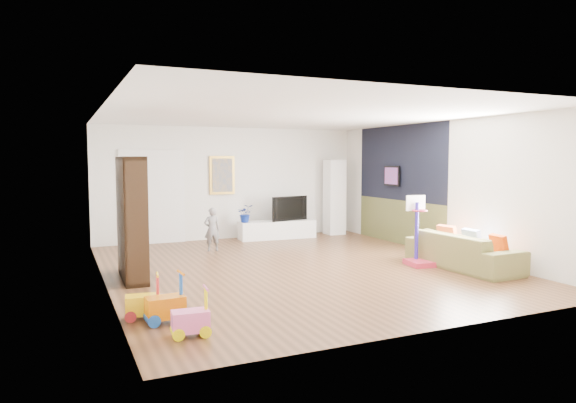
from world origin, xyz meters
name	(u,v)px	position (x,y,z in m)	size (l,w,h in m)	color
floor	(297,267)	(0.00, 0.00, 0.00)	(6.50, 7.50, 0.00)	brown
ceiling	(297,115)	(0.00, 0.00, 2.70)	(6.50, 7.50, 0.00)	white
wall_back	(232,183)	(0.00, 3.75, 1.35)	(6.50, 0.00, 2.70)	silver
wall_front	(442,211)	(0.00, -3.75, 1.35)	(6.50, 0.00, 2.70)	white
wall_left	(103,197)	(-3.25, 0.00, 1.35)	(0.00, 7.50, 2.70)	silver
wall_right	(442,188)	(3.25, 0.00, 1.35)	(0.00, 7.50, 2.70)	silver
navy_accent	(400,163)	(3.23, 1.40, 1.85)	(0.01, 3.20, 1.70)	black
olive_wainscot	(399,222)	(3.23, 1.40, 0.50)	(0.01, 3.20, 1.00)	brown
doorway	(153,198)	(-1.90, 3.71, 1.05)	(1.45, 0.06, 2.10)	white
painting_back	(222,175)	(-0.25, 3.71, 1.55)	(0.62, 0.06, 0.92)	gold
artwork_right	(392,176)	(3.17, 1.60, 1.55)	(0.04, 0.56, 0.46)	#7F3F8C
media_console	(277,230)	(0.98, 3.23, 0.22)	(1.88, 0.47, 0.44)	white
tall_cabinet	(334,197)	(2.64, 3.35, 0.96)	(0.45, 0.45, 1.92)	white
bookshelf	(132,218)	(-2.81, 0.28, 0.98)	(0.35, 1.35, 1.97)	black
sofa	(463,250)	(2.65, -1.27, 0.31)	(2.15, 0.84, 0.63)	olive
basketball_hoop	(421,231)	(2.09, -0.80, 0.64)	(0.44, 0.53, 1.28)	#CA2A46
ride_on_yellow	(143,297)	(-2.98, -1.96, 0.27)	(0.41, 0.25, 0.54)	yellow
ride_on_orange	(165,298)	(-2.77, -2.23, 0.30)	(0.44, 0.27, 0.59)	#D46A06
ride_on_pink	(190,312)	(-2.61, -2.81, 0.27)	(0.40, 0.25, 0.53)	pink
child	(212,229)	(-0.94, 2.20, 0.46)	(0.34, 0.22, 0.92)	slate
tv	(287,208)	(1.25, 3.22, 0.74)	(1.04, 0.14, 0.60)	black
vase_plant	(245,213)	(0.17, 3.24, 0.65)	(0.38, 0.33, 0.42)	navy
pillow_left	(499,245)	(2.84, -1.91, 0.49)	(0.09, 0.35, 0.35)	#C23503
pillow_center	(472,240)	(2.85, -1.29, 0.49)	(0.10, 0.38, 0.38)	white
pillow_right	(447,235)	(2.83, -0.66, 0.49)	(0.10, 0.38, 0.38)	#CD532B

